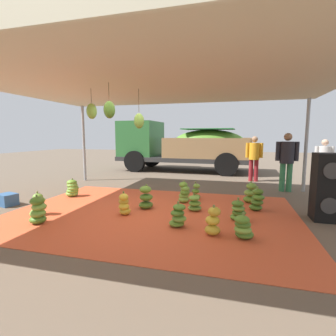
# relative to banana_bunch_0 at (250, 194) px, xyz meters

# --- Properties ---
(ground_plane) EXTENTS (40.00, 40.00, 0.00)m
(ground_plane) POSITION_rel_banana_bunch_0_xyz_m (-2.15, 1.55, -0.25)
(ground_plane) COLOR brown
(tarp_orange) EXTENTS (6.20, 4.49, 0.01)m
(tarp_orange) POSITION_rel_banana_bunch_0_xyz_m (-2.15, -1.45, -0.24)
(tarp_orange) COLOR #D1512D
(tarp_orange) RESTS_ON ground
(tent_canopy) EXTENTS (8.00, 7.00, 2.86)m
(tent_canopy) POSITION_rel_banana_bunch_0_xyz_m (-2.16, -1.53, 2.52)
(tent_canopy) COLOR #9EA0A5
(tent_canopy) RESTS_ON ground
(banana_bunch_0) EXTENTS (0.44, 0.44, 0.55)m
(banana_bunch_0) POSITION_rel_banana_bunch_0_xyz_m (0.00, 0.00, 0.00)
(banana_bunch_0) COLOR #60932D
(banana_bunch_0) RESTS_ON tarp_orange
(banana_bunch_1) EXTENTS (0.42, 0.42, 0.48)m
(banana_bunch_1) POSITION_rel_banana_bunch_0_xyz_m (-0.31, -1.49, -0.04)
(banana_bunch_1) COLOR #60932D
(banana_bunch_1) RESTS_ON tarp_orange
(banana_bunch_2) EXTENTS (0.38, 0.38, 0.57)m
(banana_bunch_2) POSITION_rel_banana_bunch_0_xyz_m (-1.62, -0.41, 0.01)
(banana_bunch_2) COLOR #75A83D
(banana_bunch_2) RESTS_ON tarp_orange
(banana_bunch_3) EXTENTS (0.35, 0.35, 0.52)m
(banana_bunch_3) POSITION_rel_banana_bunch_0_xyz_m (-4.45, -2.21, -0.02)
(banana_bunch_3) COLOR #75A83D
(banana_bunch_3) RESTS_ON tarp_orange
(banana_bunch_4) EXTENTS (0.43, 0.43, 0.57)m
(banana_bunch_4) POSITION_rel_banana_bunch_0_xyz_m (-2.38, -1.16, 0.01)
(banana_bunch_4) COLOR #477523
(banana_bunch_4) RESTS_ON tarp_orange
(banana_bunch_5) EXTENTS (0.41, 0.38, 0.49)m
(banana_bunch_5) POSITION_rel_banana_bunch_0_xyz_m (-1.39, -2.14, -0.04)
(banana_bunch_5) COLOR #60932D
(banana_bunch_5) RESTS_ON tarp_orange
(banana_bunch_6) EXTENTS (0.42, 0.41, 0.44)m
(banana_bunch_6) POSITION_rel_banana_bunch_0_xyz_m (-0.23, -2.39, -0.05)
(banana_bunch_6) COLOR #477523
(banana_bunch_6) RESTS_ON tarp_orange
(banana_bunch_7) EXTENTS (0.35, 0.39, 0.52)m
(banana_bunch_7) POSITION_rel_banana_bunch_0_xyz_m (-0.73, -2.34, -0.02)
(banana_bunch_7) COLOR gold
(banana_bunch_7) RESTS_ON tarp_orange
(banana_bunch_8) EXTENTS (0.35, 0.34, 0.51)m
(banana_bunch_8) POSITION_rel_banana_bunch_0_xyz_m (-2.67, -1.73, -0.02)
(banana_bunch_8) COLOR gold
(banana_bunch_8) RESTS_ON tarp_orange
(banana_bunch_9) EXTENTS (0.42, 0.40, 0.51)m
(banana_bunch_9) POSITION_rel_banana_bunch_0_xyz_m (-4.79, -0.56, -0.02)
(banana_bunch_9) COLOR #75A83D
(banana_bunch_9) RESTS_ON tarp_orange
(banana_bunch_10) EXTENTS (0.30, 0.31, 0.48)m
(banana_bunch_10) POSITION_rel_banana_bunch_0_xyz_m (-1.39, 0.03, -0.04)
(banana_bunch_10) COLOR #6B9E38
(banana_bunch_10) RESTS_ON tarp_orange
(banana_bunch_11) EXTENTS (0.41, 0.41, 0.42)m
(banana_bunch_11) POSITION_rel_banana_bunch_0_xyz_m (-1.25, -1.06, -0.07)
(banana_bunch_11) COLOR #75A83D
(banana_bunch_11) RESTS_ON tarp_orange
(banana_bunch_12) EXTENTS (0.40, 0.41, 0.57)m
(banana_bunch_12) POSITION_rel_banana_bunch_0_xyz_m (-4.05, -2.67, 0.01)
(banana_bunch_12) COLOR #477523
(banana_bunch_12) RESTS_ON tarp_orange
(banana_bunch_13) EXTENTS (0.37, 0.36, 0.56)m
(banana_bunch_13) POSITION_rel_banana_bunch_0_xyz_m (0.12, -0.66, -0.00)
(banana_bunch_13) COLOR #477523
(banana_bunch_13) RESTS_ON tarp_orange
(cargo_truck_main) EXTENTS (6.33, 2.67, 2.40)m
(cargo_truck_main) POSITION_rel_banana_bunch_0_xyz_m (-2.97, 5.50, 1.01)
(cargo_truck_main) COLOR #2D2D2D
(cargo_truck_main) RESTS_ON ground
(worker_0) EXTENTS (0.62, 0.38, 1.68)m
(worker_0) POSITION_rel_banana_bunch_0_xyz_m (0.28, 3.30, 0.73)
(worker_0) COLOR maroon
(worker_0) RESTS_ON ground
(worker_1) EXTENTS (0.58, 0.35, 1.59)m
(worker_1) POSITION_rel_banana_bunch_0_xyz_m (2.45, 2.83, 0.68)
(worker_1) COLOR maroon
(worker_1) RESTS_ON ground
(worker_2) EXTENTS (0.65, 0.40, 1.79)m
(worker_2) POSITION_rel_banana_bunch_0_xyz_m (1.12, 1.72, 0.80)
(worker_2) COLOR #337A4C
(worker_2) RESTS_ON ground
(speaker_stack) EXTENTS (0.49, 0.51, 1.36)m
(speaker_stack) POSITION_rel_banana_bunch_0_xyz_m (1.39, -0.98, 0.43)
(speaker_stack) COLOR black
(speaker_stack) RESTS_ON ground
(crate_0) EXTENTS (0.50, 0.45, 0.29)m
(crate_0) POSITION_rel_banana_bunch_0_xyz_m (-5.78, -1.76, -0.10)
(crate_0) COLOR #335B8E
(crate_0) RESTS_ON ground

